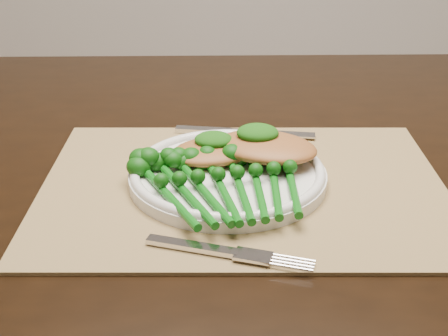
# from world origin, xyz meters

# --- Properties ---
(placemat) EXTENTS (0.52, 0.40, 0.00)m
(placemat) POSITION_xyz_m (-0.15, -0.12, 0.75)
(placemat) COLOR olive
(placemat) RESTS_ON dining_table
(dinner_plate) EXTENTS (0.24, 0.24, 0.02)m
(dinner_plate) POSITION_xyz_m (-0.17, -0.12, 0.77)
(dinner_plate) COLOR white
(dinner_plate) RESTS_ON placemat
(knife) EXTENTS (0.20, 0.03, 0.01)m
(knife) POSITION_xyz_m (-0.17, 0.03, 0.76)
(knife) COLOR silver
(knife) RESTS_ON placemat
(fork) EXTENTS (0.18, 0.05, 0.01)m
(fork) POSITION_xyz_m (-0.14, -0.28, 0.76)
(fork) COLOR silver
(fork) RESTS_ON placemat
(chicken_fillet_left) EXTENTS (0.14, 0.12, 0.02)m
(chicken_fillet_left) POSITION_xyz_m (-0.19, -0.08, 0.78)
(chicken_fillet_left) COLOR #A2622F
(chicken_fillet_left) RESTS_ON dinner_plate
(chicken_fillet_right) EXTENTS (0.15, 0.12, 0.03)m
(chicken_fillet_right) POSITION_xyz_m (-0.12, -0.08, 0.79)
(chicken_fillet_right) COLOR #A2622F
(chicken_fillet_right) RESTS_ON dinner_plate
(pesto_dollop_left) EXTENTS (0.05, 0.04, 0.02)m
(pesto_dollop_left) POSITION_xyz_m (-0.19, -0.08, 0.79)
(pesto_dollop_left) COLOR #0E3F09
(pesto_dollop_left) RESTS_ON chicken_fillet_left
(pesto_dollop_right) EXTENTS (0.05, 0.05, 0.02)m
(pesto_dollop_right) POSITION_xyz_m (-0.13, -0.08, 0.80)
(pesto_dollop_right) COLOR #0E3F09
(pesto_dollop_right) RESTS_ON chicken_fillet_right
(broccolini_bundle) EXTENTS (0.22, 0.23, 0.04)m
(broccolini_bundle) POSITION_xyz_m (-0.16, -0.17, 0.77)
(broccolini_bundle) COLOR #0B570E
(broccolini_bundle) RESTS_ON dinner_plate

